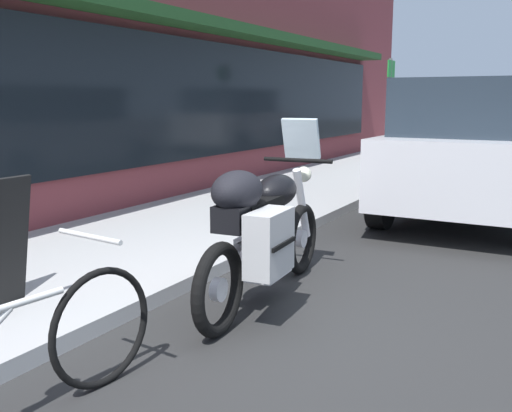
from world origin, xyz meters
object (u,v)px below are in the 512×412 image
(touring_motorcycle, at_px, (264,228))
(parked_minivan, at_px, (484,145))
(parked_bicycle, at_px, (12,357))
(parking_sign_pole, at_px, (389,105))

(touring_motorcycle, relative_size, parked_minivan, 0.46)
(touring_motorcycle, xyz_separation_m, parked_bicycle, (-2.07, 0.24, -0.24))
(parked_bicycle, bearing_deg, parking_sign_pole, 5.96)
(touring_motorcycle, bearing_deg, parking_sign_pole, 9.34)
(touring_motorcycle, xyz_separation_m, parked_minivan, (4.55, -0.94, 0.34))
(parked_minivan, distance_m, parking_sign_pole, 3.85)
(parked_minivan, bearing_deg, parking_sign_pole, 35.14)
(touring_motorcycle, distance_m, parked_minivan, 4.66)
(parked_bicycle, relative_size, parked_minivan, 0.36)
(parked_bicycle, bearing_deg, touring_motorcycle, -6.73)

